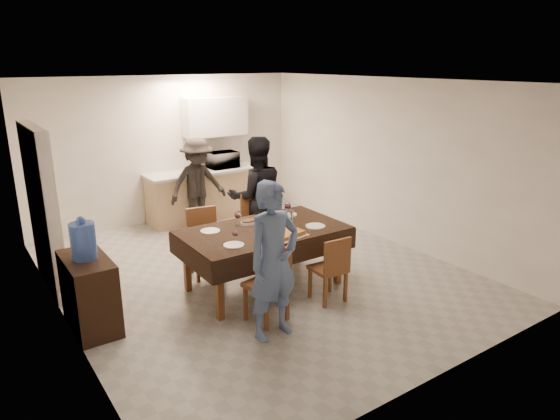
# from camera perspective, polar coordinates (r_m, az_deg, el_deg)

# --- Properties ---
(floor) EXTENTS (5.00, 6.00, 0.02)m
(floor) POSITION_cam_1_polar(r_m,az_deg,el_deg) (7.05, -2.76, -7.11)
(floor) COLOR #A8A7A3
(floor) RESTS_ON ground
(ceiling) EXTENTS (5.00, 6.00, 0.02)m
(ceiling) POSITION_cam_1_polar(r_m,az_deg,el_deg) (6.45, -3.09, 14.52)
(ceiling) COLOR white
(ceiling) RESTS_ON wall_back
(wall_back) EXTENTS (5.00, 0.02, 2.60)m
(wall_back) POSITION_cam_1_polar(r_m,az_deg,el_deg) (9.26, -12.79, 6.74)
(wall_back) COLOR white
(wall_back) RESTS_ON floor
(wall_front) EXTENTS (5.00, 0.02, 2.60)m
(wall_front) POSITION_cam_1_polar(r_m,az_deg,el_deg) (4.47, 17.83, -4.41)
(wall_front) COLOR white
(wall_front) RESTS_ON floor
(wall_left) EXTENTS (0.02, 6.00, 2.60)m
(wall_left) POSITION_cam_1_polar(r_m,az_deg,el_deg) (5.77, -24.53, -0.38)
(wall_left) COLOR white
(wall_left) RESTS_ON floor
(wall_right) EXTENTS (0.02, 6.00, 2.60)m
(wall_right) POSITION_cam_1_polar(r_m,az_deg,el_deg) (8.19, 12.21, 5.48)
(wall_right) COLOR white
(wall_right) RESTS_ON floor
(stub_partition) EXTENTS (0.15, 1.40, 2.10)m
(stub_partition) POSITION_cam_1_polar(r_m,az_deg,el_deg) (6.99, -25.49, 0.18)
(stub_partition) COLOR silver
(stub_partition) RESTS_ON floor
(kitchen_base_cabinet) EXTENTS (2.20, 0.60, 0.86)m
(kitchen_base_cabinet) POSITION_cam_1_polar(r_m,az_deg,el_deg) (9.40, -8.33, 1.69)
(kitchen_base_cabinet) COLOR tan
(kitchen_base_cabinet) RESTS_ON floor
(kitchen_worktop) EXTENTS (2.24, 0.64, 0.05)m
(kitchen_worktop) POSITION_cam_1_polar(r_m,az_deg,el_deg) (9.29, -8.45, 4.39)
(kitchen_worktop) COLOR beige
(kitchen_worktop) RESTS_ON kitchen_base_cabinet
(upper_cabinet) EXTENTS (1.20, 0.34, 0.70)m
(upper_cabinet) POSITION_cam_1_polar(r_m,az_deg,el_deg) (9.40, -7.42, 10.54)
(upper_cabinet) COLOR silver
(upper_cabinet) RESTS_ON wall_back
(dining_table) EXTENTS (2.05, 1.21, 0.80)m
(dining_table) POSITION_cam_1_polar(r_m,az_deg,el_deg) (6.33, -1.89, -2.50)
(dining_table) COLOR black
(dining_table) RESTS_ON floor
(chair_near_left) EXTENTS (0.49, 0.49, 0.49)m
(chair_near_left) POSITION_cam_1_polar(r_m,az_deg,el_deg) (5.53, -1.10, -7.77)
(chair_near_left) COLOR brown
(chair_near_left) RESTS_ON floor
(chair_near_right) EXTENTS (0.40, 0.40, 0.46)m
(chair_near_right) POSITION_cam_1_polar(r_m,az_deg,el_deg) (6.05, 6.04, -6.03)
(chair_near_right) COLOR brown
(chair_near_right) RESTS_ON floor
(chair_far_left) EXTENTS (0.49, 0.50, 0.50)m
(chair_far_left) POSITION_cam_1_polar(r_m,az_deg,el_deg) (6.74, -8.16, -3.22)
(chair_far_left) COLOR brown
(chair_far_left) RESTS_ON floor
(chair_far_right) EXTENTS (0.49, 0.49, 0.55)m
(chair_far_right) POSITION_cam_1_polar(r_m,az_deg,el_deg) (7.13, -1.68, -1.47)
(chair_far_right) COLOR brown
(chair_far_right) RESTS_ON floor
(console) EXTENTS (0.44, 0.88, 0.82)m
(console) POSITION_cam_1_polar(r_m,az_deg,el_deg) (5.90, -20.94, -8.87)
(console) COLOR black
(console) RESTS_ON floor
(water_jug) EXTENTS (0.26, 0.26, 0.40)m
(water_jug) POSITION_cam_1_polar(r_m,az_deg,el_deg) (5.68, -21.58, -3.32)
(water_jug) COLOR #426AD2
(water_jug) RESTS_ON console
(wine_bottle) EXTENTS (0.07, 0.07, 0.29)m
(wine_bottle) POSITION_cam_1_polar(r_m,az_deg,el_deg) (6.29, -2.54, -0.88)
(wine_bottle) COLOR black
(wine_bottle) RESTS_ON dining_table
(water_pitcher) EXTENTS (0.13, 0.13, 0.20)m
(water_pitcher) POSITION_cam_1_polar(r_m,az_deg,el_deg) (6.44, 0.96, -0.89)
(water_pitcher) COLOR white
(water_pitcher) RESTS_ON dining_table
(savoury_tart) EXTENTS (0.50, 0.41, 0.06)m
(savoury_tart) POSITION_cam_1_polar(r_m,az_deg,el_deg) (6.07, 0.84, -2.73)
(savoury_tart) COLOR #BE7B37
(savoury_tart) RESTS_ON dining_table
(salad_bowl) EXTENTS (0.20, 0.20, 0.08)m
(salad_bowl) POSITION_cam_1_polar(r_m,az_deg,el_deg) (6.61, -0.55, -0.98)
(salad_bowl) COLOR white
(salad_bowl) RESTS_ON dining_table
(mushroom_dish) EXTENTS (0.20, 0.20, 0.04)m
(mushroom_dish) POSITION_cam_1_polar(r_m,az_deg,el_deg) (6.52, -3.60, -1.46)
(mushroom_dish) COLOR white
(mushroom_dish) RESTS_ON dining_table
(wine_glass_a) EXTENTS (0.08, 0.08, 0.18)m
(wine_glass_a) POSITION_cam_1_polar(r_m,az_deg,el_deg) (5.82, -5.13, -3.01)
(wine_glass_a) COLOR white
(wine_glass_a) RESTS_ON dining_table
(wine_glass_b) EXTENTS (0.09, 0.09, 0.21)m
(wine_glass_b) POSITION_cam_1_polar(r_m,az_deg,el_deg) (6.78, 0.87, 0.07)
(wine_glass_b) COLOR white
(wine_glass_b) RESTS_ON dining_table
(wine_glass_c) EXTENTS (0.09, 0.09, 0.20)m
(wine_glass_c) POSITION_cam_1_polar(r_m,az_deg,el_deg) (6.43, -4.85, -0.95)
(wine_glass_c) COLOR white
(wine_glass_c) RESTS_ON dining_table
(plate_near_left) EXTENTS (0.24, 0.24, 0.01)m
(plate_near_left) POSITION_cam_1_polar(r_m,az_deg,el_deg) (5.79, -5.30, -4.01)
(plate_near_left) COLOR white
(plate_near_left) RESTS_ON dining_table
(plate_near_right) EXTENTS (0.25, 0.25, 0.01)m
(plate_near_right) POSITION_cam_1_polar(r_m,az_deg,el_deg) (6.42, 4.07, -1.85)
(plate_near_right) COLOR white
(plate_near_right) RESTS_ON dining_table
(plate_far_left) EXTENTS (0.24, 0.24, 0.01)m
(plate_far_left) POSITION_cam_1_polar(r_m,az_deg,el_deg) (6.29, -7.99, -2.38)
(plate_far_left) COLOR white
(plate_far_left) RESTS_ON dining_table
(plate_far_right) EXTENTS (0.24, 0.24, 0.01)m
(plate_far_right) POSITION_cam_1_polar(r_m,az_deg,el_deg) (6.87, 0.96, -0.54)
(plate_far_right) COLOR white
(plate_far_right) RESTS_ON dining_table
(microwave) EXTENTS (0.54, 0.37, 0.30)m
(microwave) POSITION_cam_1_polar(r_m,az_deg,el_deg) (9.41, -6.57, 5.72)
(microwave) COLOR silver
(microwave) RESTS_ON kitchen_worktop
(person_near) EXTENTS (0.65, 0.45, 1.71)m
(person_near) POSITION_cam_1_polar(r_m,az_deg,el_deg) (5.20, -0.74, -5.85)
(person_near) COLOR #536C9D
(person_near) RESTS_ON floor
(person_far) EXTENTS (1.03, 0.89, 1.80)m
(person_far) POSITION_cam_1_polar(r_m,az_deg,el_deg) (7.42, -2.71, 1.52)
(person_far) COLOR black
(person_far) RESTS_ON floor
(person_kitchen) EXTENTS (1.03, 0.59, 1.59)m
(person_kitchen) POSITION_cam_1_polar(r_m,az_deg,el_deg) (8.76, -9.39, 2.98)
(person_kitchen) COLOR black
(person_kitchen) RESTS_ON floor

